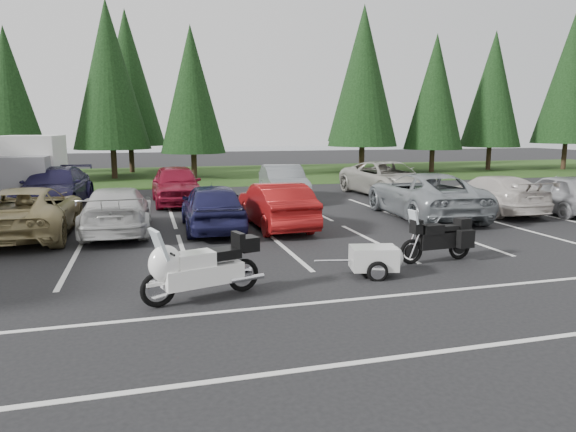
# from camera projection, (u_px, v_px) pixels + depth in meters

# --- Properties ---
(ground) EXTENTS (120.00, 120.00, 0.00)m
(ground) POSITION_uv_depth(u_px,v_px,m) (276.00, 258.00, 12.92)
(ground) COLOR black
(ground) RESTS_ON ground
(grass_strip) EXTENTS (80.00, 16.00, 0.01)m
(grass_strip) POSITION_uv_depth(u_px,v_px,m) (191.00, 175.00, 35.71)
(grass_strip) COLOR #1B3611
(grass_strip) RESTS_ON ground
(lake_water) EXTENTS (70.00, 50.00, 0.02)m
(lake_water) POSITION_uv_depth(u_px,v_px,m) (201.00, 154.00, 66.20)
(lake_water) COLOR slate
(lake_water) RESTS_ON ground
(box_truck) EXTENTS (2.40, 5.60, 2.90)m
(box_truck) POSITION_uv_depth(u_px,v_px,m) (28.00, 169.00, 22.43)
(box_truck) COLOR silver
(box_truck) RESTS_ON ground
(stall_markings) EXTENTS (32.00, 16.00, 0.01)m
(stall_markings) POSITION_uv_depth(u_px,v_px,m) (259.00, 241.00, 14.82)
(stall_markings) COLOR silver
(stall_markings) RESTS_ON ground
(conifer_3) EXTENTS (3.87, 3.87, 9.02)m
(conifer_3) POSITION_uv_depth(u_px,v_px,m) (8.00, 92.00, 29.58)
(conifer_3) COLOR #332316
(conifer_3) RESTS_ON ground
(conifer_4) EXTENTS (4.80, 4.80, 11.17)m
(conifer_4) POSITION_uv_depth(u_px,v_px,m) (109.00, 75.00, 32.24)
(conifer_4) COLOR #332316
(conifer_4) RESTS_ON ground
(conifer_5) EXTENTS (4.14, 4.14, 9.63)m
(conifer_5) POSITION_uv_depth(u_px,v_px,m) (192.00, 90.00, 32.48)
(conifer_5) COLOR #332316
(conifer_5) RESTS_ON ground
(conifer_6) EXTENTS (4.93, 4.93, 11.48)m
(conifer_6) POSITION_uv_depth(u_px,v_px,m) (364.00, 78.00, 35.95)
(conifer_6) COLOR #332316
(conifer_6) RESTS_ON ground
(conifer_7) EXTENTS (4.27, 4.27, 9.94)m
(conifer_7) POSITION_uv_depth(u_px,v_px,m) (435.00, 92.00, 37.27)
(conifer_7) COLOR #332316
(conifer_7) RESTS_ON ground
(conifer_8) EXTENTS (4.53, 4.53, 10.56)m
(conifer_8) POSITION_uv_depth(u_px,v_px,m) (493.00, 89.00, 39.42)
(conifer_8) COLOR #332316
(conifer_8) RESTS_ON ground
(conifer_9) EXTENTS (5.19, 5.19, 12.10)m
(conifer_9) POSITION_uv_depth(u_px,v_px,m) (571.00, 78.00, 39.62)
(conifer_9) COLOR #332316
(conifer_9) RESTS_ON ground
(conifer_back_b) EXTENTS (4.97, 4.97, 11.58)m
(conifer_back_b) POSITION_uv_depth(u_px,v_px,m) (128.00, 78.00, 36.83)
(conifer_back_b) COLOR #332316
(conifer_back_b) RESTS_ON ground
(conifer_back_c) EXTENTS (5.50, 5.50, 12.81)m
(conifer_back_c) POSITION_uv_depth(u_px,v_px,m) (363.00, 74.00, 40.81)
(conifer_back_c) COLOR #332316
(conifer_back_c) RESTS_ON ground
(car_near_2) EXTENTS (2.61, 5.48, 1.51)m
(car_near_2) POSITION_uv_depth(u_px,v_px,m) (29.00, 212.00, 15.35)
(car_near_2) COLOR #978757
(car_near_2) RESTS_ON ground
(car_near_3) EXTENTS (2.13, 4.99, 1.44)m
(car_near_3) POSITION_uv_depth(u_px,v_px,m) (117.00, 210.00, 15.91)
(car_near_3) COLOR silver
(car_near_3) RESTS_ON ground
(car_near_4) EXTENTS (1.93, 4.57, 1.54)m
(car_near_4) POSITION_uv_depth(u_px,v_px,m) (212.00, 206.00, 16.31)
(car_near_4) COLOR #1A1A41
(car_near_4) RESTS_ON ground
(car_near_5) EXTENTS (1.74, 4.58, 1.49)m
(car_near_5) POSITION_uv_depth(u_px,v_px,m) (276.00, 205.00, 16.76)
(car_near_5) COLOR maroon
(car_near_5) RESTS_ON ground
(car_near_6) EXTENTS (3.23, 6.11, 1.64)m
(car_near_6) POSITION_uv_depth(u_px,v_px,m) (424.00, 195.00, 18.77)
(car_near_6) COLOR gray
(car_near_6) RESTS_ON ground
(car_near_7) EXTENTS (2.10, 5.00, 1.44)m
(car_near_7) POSITION_uv_depth(u_px,v_px,m) (492.00, 194.00, 19.81)
(car_near_7) COLOR beige
(car_near_7) RESTS_ON ground
(car_near_8) EXTENTS (1.82, 4.47, 1.52)m
(car_near_8) POSITION_uv_depth(u_px,v_px,m) (559.00, 194.00, 19.59)
(car_near_8) COLOR #9C9DA0
(car_near_8) RESTS_ON ground
(car_far_1) EXTENTS (2.82, 5.85, 1.64)m
(car_far_1) POSITION_uv_depth(u_px,v_px,m) (55.00, 188.00, 20.94)
(car_far_1) COLOR #1A173A
(car_far_1) RESTS_ON ground
(car_far_2) EXTENTS (2.09, 4.96, 1.67)m
(car_far_2) POSITION_uv_depth(u_px,v_px,m) (176.00, 184.00, 22.08)
(car_far_2) COLOR maroon
(car_far_2) RESTS_ON ground
(car_far_3) EXTENTS (2.07, 4.91, 1.58)m
(car_far_3) POSITION_uv_depth(u_px,v_px,m) (283.00, 183.00, 23.21)
(car_far_3) COLOR slate
(car_far_3) RESTS_ON ground
(car_far_4) EXTENTS (3.13, 6.12, 1.65)m
(car_far_4) POSITION_uv_depth(u_px,v_px,m) (388.00, 179.00, 24.62)
(car_far_4) COLOR #A9A59B
(car_far_4) RESTS_ON ground
(touring_motorcycle) EXTENTS (2.77, 1.54, 1.47)m
(touring_motorcycle) POSITION_uv_depth(u_px,v_px,m) (202.00, 262.00, 9.69)
(touring_motorcycle) COLOR white
(touring_motorcycle) RESTS_ON ground
(cargo_trailer) EXTENTS (1.59, 1.09, 0.67)m
(cargo_trailer) POSITION_uv_depth(u_px,v_px,m) (374.00, 261.00, 11.30)
(cargo_trailer) COLOR silver
(cargo_trailer) RESTS_ON ground
(adventure_motorcycle) EXTENTS (2.26, 0.93, 1.35)m
(adventure_motorcycle) POSITION_uv_depth(u_px,v_px,m) (436.00, 235.00, 12.45)
(adventure_motorcycle) COLOR black
(adventure_motorcycle) RESTS_ON ground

